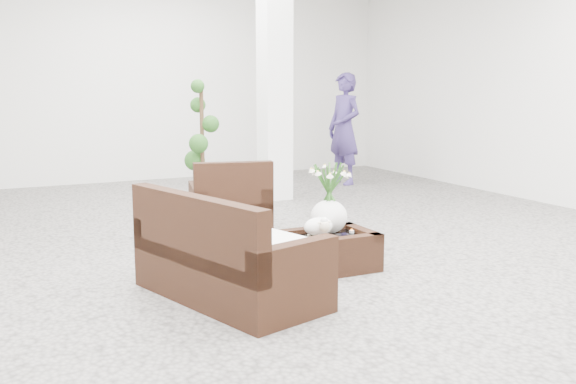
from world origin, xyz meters
name	(u,v)px	position (x,y,z in m)	size (l,w,h in m)	color
ground	(284,250)	(0.00, 0.00, 0.00)	(11.00, 11.00, 0.00)	gray
column	(275,78)	(1.20, 2.80, 1.75)	(0.40, 0.40, 3.50)	white
coffee_table	(324,253)	(0.03, -0.80, 0.16)	(0.90, 0.60, 0.31)	#341B0F
sheep_figurine	(318,229)	(-0.09, -0.90, 0.42)	(0.28, 0.23, 0.21)	white
planter_narcissus	(329,191)	(0.13, -0.70, 0.71)	(0.44, 0.44, 0.80)	white
tealight	(352,231)	(0.33, -0.78, 0.33)	(0.04, 0.04, 0.03)	white
armchair	(229,198)	(-0.30, 0.76, 0.44)	(0.83, 0.79, 0.88)	#341B0F
loveseat	(230,245)	(-1.03, -1.17, 0.43)	(1.62, 0.78, 0.87)	#341B0F
topiary	(202,144)	(0.12, 2.89, 0.85)	(0.45, 0.45, 1.70)	#1F4717
shopper	(344,129)	(2.85, 3.60, 0.93)	(0.68, 0.44, 1.86)	#3E2F69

